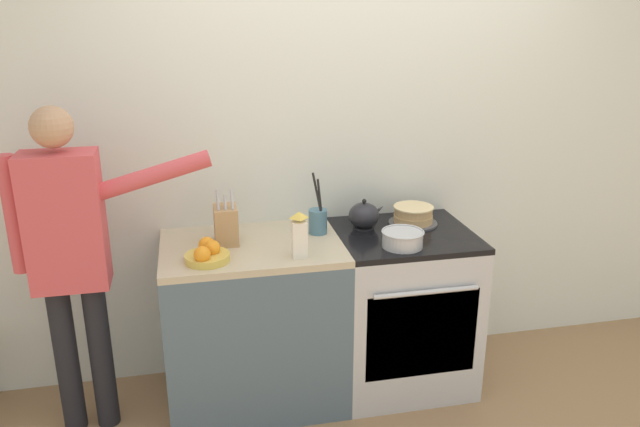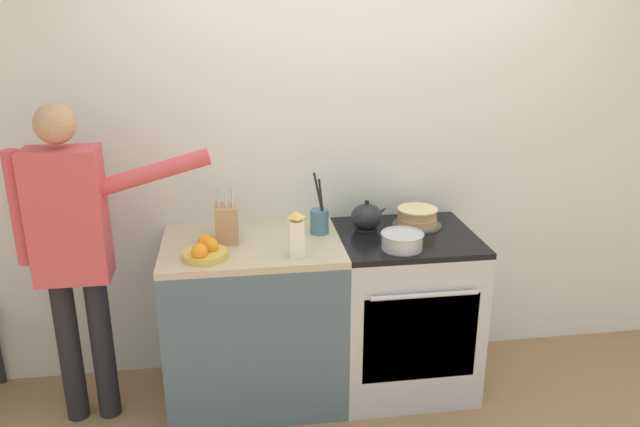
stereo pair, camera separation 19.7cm
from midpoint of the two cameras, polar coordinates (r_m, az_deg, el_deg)
name	(u,v)px [view 1 (the left image)]	position (r m, az deg, el deg)	size (l,w,h in m)	color
ground_plane	(377,416)	(3.42, 3.46, -18.05)	(16.00, 16.00, 0.00)	#93704C
wall_back	(348,144)	(3.46, 0.94, 6.35)	(8.00, 0.04, 2.60)	silver
counter_cabinet	(255,322)	(3.36, -7.71, -9.87)	(0.91, 0.65, 0.89)	#4C6070
stove_range	(401,308)	(3.50, 5.83, -8.57)	(0.72, 0.68, 0.89)	#B7BABF
layer_cake	(413,216)	(3.44, 6.90, -0.20)	(0.27, 0.27, 0.10)	#4C4C51
tea_kettle	(364,216)	(3.35, 2.39, -0.22)	(0.20, 0.17, 0.16)	#232328
mixing_bowl	(403,239)	(3.11, 5.77, -2.32)	(0.21, 0.21, 0.08)	#B7BABF
knife_block	(226,224)	(3.18, -10.36, -1.00)	(0.11, 0.16, 0.28)	tan
utensil_crock	(318,220)	(3.27, -1.92, -0.64)	(0.10, 0.10, 0.34)	#477084
fruit_bowl	(207,254)	(3.00, -12.14, -3.63)	(0.21, 0.21, 0.10)	gold
milk_carton	(299,235)	(2.96, -3.84, -2.04)	(0.07, 0.07, 0.23)	white
person_baker	(71,248)	(3.14, -23.54, -2.89)	(0.93, 0.20, 1.63)	black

